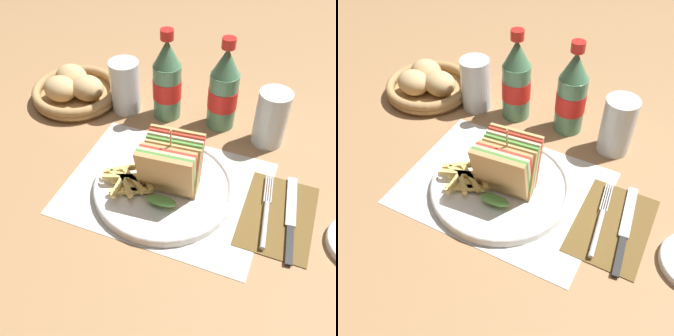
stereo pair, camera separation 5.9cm
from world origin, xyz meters
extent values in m
plane|color=#9E754C|center=(0.00, 0.00, 0.00)|extent=(4.00, 4.00, 0.00)
cube|color=silver|center=(0.02, -0.02, 0.00)|extent=(0.38, 0.29, 0.00)
cylinder|color=white|center=(0.01, -0.03, 0.01)|extent=(0.27, 0.27, 0.01)
torus|color=white|center=(0.01, -0.03, 0.01)|extent=(0.27, 0.27, 0.01)
cube|color=tan|center=(0.03, -0.06, 0.07)|extent=(0.10, 0.04, 0.10)
cube|color=#518E3D|center=(0.03, -0.05, 0.07)|extent=(0.10, 0.04, 0.10)
cube|color=beige|center=(0.03, -0.04, 0.07)|extent=(0.10, 0.04, 0.10)
cube|color=red|center=(0.02, -0.03, 0.07)|extent=(0.10, 0.04, 0.10)
cube|color=tan|center=(0.02, -0.02, 0.07)|extent=(0.10, 0.04, 0.10)
ellipsoid|color=#518E3D|center=(0.03, -0.08, 0.03)|extent=(0.06, 0.02, 0.02)
cube|color=tan|center=(0.03, -0.03, 0.07)|extent=(0.10, 0.04, 0.10)
cube|color=#518E3D|center=(0.03, -0.02, 0.07)|extent=(0.10, 0.04, 0.10)
cube|color=beige|center=(0.03, -0.02, 0.07)|extent=(0.10, 0.04, 0.10)
cube|color=red|center=(0.03, -0.01, 0.07)|extent=(0.10, 0.04, 0.10)
cube|color=tan|center=(0.03, 0.00, 0.07)|extent=(0.10, 0.04, 0.10)
ellipsoid|color=#518E3D|center=(0.03, -0.03, 0.03)|extent=(0.06, 0.02, 0.02)
cylinder|color=tan|center=(0.03, -0.03, 0.09)|extent=(0.00, 0.00, 0.13)
cube|color=#E5C166|center=(-0.05, -0.05, 0.02)|extent=(0.07, 0.03, 0.01)
cube|color=#E5C166|center=(-0.04, -0.07, 0.02)|extent=(0.07, 0.04, 0.01)
cube|color=#E5C166|center=(-0.04, -0.06, 0.02)|extent=(0.04, 0.04, 0.01)
cube|color=#E5C166|center=(-0.04, -0.06, 0.03)|extent=(0.06, 0.05, 0.01)
cube|color=#E5C166|center=(-0.02, -0.04, 0.03)|extent=(0.05, 0.05, 0.01)
cube|color=#E5C166|center=(-0.06, -0.06, 0.03)|extent=(0.07, 0.03, 0.01)
cube|color=#E5C166|center=(-0.04, -0.07, 0.03)|extent=(0.04, 0.05, 0.01)
cube|color=#E5C166|center=(-0.07, -0.03, 0.03)|extent=(0.06, 0.05, 0.01)
cube|color=#E5C166|center=(-0.05, -0.05, 0.03)|extent=(0.06, 0.01, 0.01)
cube|color=#E5C166|center=(-0.06, -0.08, 0.03)|extent=(0.01, 0.05, 0.01)
cube|color=brown|center=(0.23, -0.01, 0.00)|extent=(0.13, 0.19, 0.00)
cylinder|color=silver|center=(0.21, -0.05, 0.01)|extent=(0.02, 0.10, 0.01)
cylinder|color=silver|center=(0.19, 0.04, 0.01)|extent=(0.01, 0.07, 0.00)
cylinder|color=silver|center=(0.20, 0.04, 0.01)|extent=(0.01, 0.07, 0.00)
cylinder|color=silver|center=(0.20, 0.04, 0.01)|extent=(0.01, 0.07, 0.00)
cylinder|color=silver|center=(0.21, 0.04, 0.01)|extent=(0.01, 0.07, 0.00)
cube|color=black|center=(0.26, -0.07, 0.01)|extent=(0.02, 0.08, 0.00)
cube|color=silver|center=(0.24, 0.03, 0.01)|extent=(0.03, 0.12, 0.00)
cylinder|color=#4C7F5B|center=(-0.07, 0.20, 0.06)|extent=(0.06, 0.06, 0.13)
cylinder|color=red|center=(-0.07, 0.20, 0.07)|extent=(0.06, 0.06, 0.05)
cone|color=#4C7F5B|center=(-0.07, 0.20, 0.16)|extent=(0.06, 0.06, 0.06)
cylinder|color=red|center=(-0.07, 0.20, 0.20)|extent=(0.03, 0.03, 0.02)
cylinder|color=#4C7F5B|center=(0.06, 0.21, 0.06)|extent=(0.06, 0.06, 0.13)
cylinder|color=red|center=(0.06, 0.21, 0.07)|extent=(0.06, 0.06, 0.05)
cone|color=#4C7F5B|center=(0.06, 0.21, 0.16)|extent=(0.06, 0.06, 0.06)
cylinder|color=red|center=(0.06, 0.21, 0.20)|extent=(0.03, 0.03, 0.02)
cylinder|color=silver|center=(0.17, 0.19, 0.06)|extent=(0.07, 0.07, 0.12)
cylinder|color=black|center=(0.17, 0.19, 0.02)|extent=(0.06, 0.06, 0.04)
cylinder|color=silver|center=(-0.17, 0.18, 0.06)|extent=(0.07, 0.07, 0.12)
cylinder|color=#AD8451|center=(-0.30, 0.18, 0.01)|extent=(0.19, 0.19, 0.01)
torus|color=#AD8451|center=(-0.30, 0.18, 0.01)|extent=(0.21, 0.21, 0.02)
torus|color=#AD8451|center=(-0.30, 0.18, 0.03)|extent=(0.21, 0.21, 0.02)
ellipsoid|color=tan|center=(-0.26, 0.17, 0.04)|extent=(0.08, 0.07, 0.06)
ellipsoid|color=tan|center=(-0.32, 0.20, 0.04)|extent=(0.08, 0.07, 0.06)
ellipsoid|color=tan|center=(-0.32, 0.15, 0.04)|extent=(0.08, 0.07, 0.06)
camera|label=1|loc=(0.21, -0.50, 0.56)|focal=42.00mm
camera|label=2|loc=(0.26, -0.47, 0.56)|focal=42.00mm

